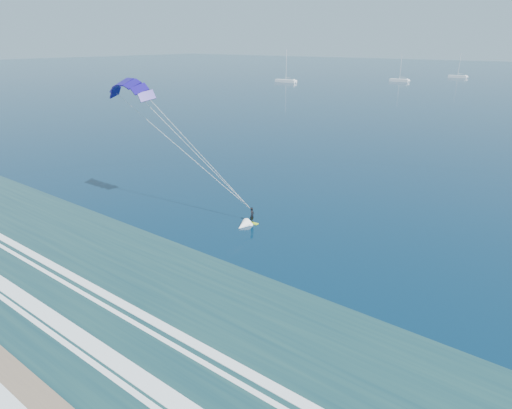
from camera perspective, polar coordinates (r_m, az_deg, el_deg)
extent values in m
plane|color=#07283C|center=(28.71, -28.84, -21.01)|extent=(900.00, 900.00, 0.00)
cube|color=#1E423F|center=(31.50, -15.18, -14.98)|extent=(600.00, 22.00, 0.03)
cube|color=white|center=(29.06, -26.03, -19.83)|extent=(600.00, 0.90, 0.07)
cube|color=white|center=(30.42, -19.08, -16.80)|extent=(600.00, 1.10, 0.07)
cube|color=white|center=(32.21, -13.01, -13.87)|extent=(600.00, 0.70, 0.07)
cube|color=#ACD118|center=(46.66, -0.49, -2.30)|extent=(1.34, 0.43, 0.08)
imported|color=black|center=(46.34, -0.49, -1.31)|extent=(0.53, 0.68, 1.65)
cone|color=white|center=(45.81, -1.65, -2.69)|extent=(1.31, 1.74, 1.10)
cube|color=silver|center=(208.29, 3.76, 15.15)|extent=(10.29, 2.40, 1.20)
cylinder|color=silver|center=(207.84, 3.80, 17.05)|extent=(0.18, 0.18, 12.57)
cylinder|color=silver|center=(207.50, 4.05, 15.52)|extent=(2.60, 0.12, 0.12)
cube|color=silver|center=(221.04, 17.49, 14.59)|extent=(8.53, 2.40, 1.20)
cylinder|color=silver|center=(220.66, 17.65, 16.10)|extent=(0.18, 0.18, 10.54)
cylinder|color=silver|center=(220.50, 17.83, 14.91)|extent=(2.60, 0.12, 0.12)
cube|color=silver|center=(253.96, 23.89, 14.42)|extent=(8.70, 2.40, 1.20)
cylinder|color=silver|center=(253.63, 24.08, 15.73)|extent=(0.18, 0.18, 10.53)
cylinder|color=silver|center=(253.56, 24.21, 14.69)|extent=(2.60, 0.12, 0.12)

